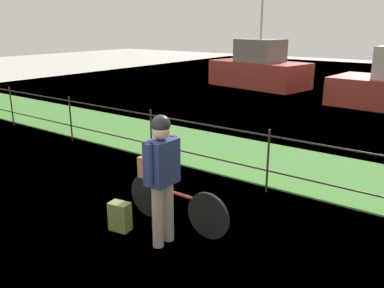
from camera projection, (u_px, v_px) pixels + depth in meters
name	position (u px, v px, depth m)	size (l,w,h in m)	color
ground_plane	(117.00, 219.00, 5.83)	(60.00, 60.00, 0.00)	beige
grass_strip	(241.00, 156.00, 8.54)	(27.00, 2.40, 0.03)	#478438
harbor_water	(359.00, 97.00, 15.45)	(30.00, 30.00, 0.00)	slate
iron_fence	(204.00, 142.00, 7.31)	(18.04, 0.04, 1.08)	#28231E
bicycle_main	(175.00, 203.00, 5.53)	(1.70, 0.16, 0.63)	black
wooden_crate	(153.00, 167.00, 5.63)	(0.35, 0.27, 0.29)	olive
terrier_dog	(154.00, 152.00, 5.56)	(0.32, 0.14, 0.18)	#4C3D2D
cyclist_person	(162.00, 169.00, 4.90)	(0.26, 0.54, 1.68)	gray
backpack_on_paving	(120.00, 216.00, 5.46)	(0.28, 0.18, 0.40)	olive
moored_boat_mid	(259.00, 69.00, 17.86)	(4.54, 2.80, 3.67)	#9E3328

